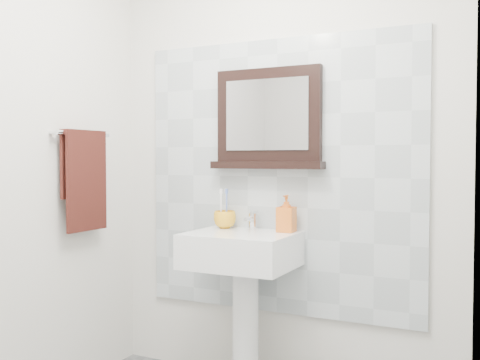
% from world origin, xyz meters
% --- Properties ---
extents(back_wall, '(2.00, 0.01, 2.50)m').
position_xyz_m(back_wall, '(0.00, 1.10, 1.25)').
color(back_wall, silver).
rests_on(back_wall, ground).
extents(right_wall, '(0.01, 2.20, 2.50)m').
position_xyz_m(right_wall, '(1.00, 0.00, 1.25)').
color(right_wall, silver).
rests_on(right_wall, ground).
extents(splashback, '(1.60, 0.02, 1.50)m').
position_xyz_m(splashback, '(0.00, 1.09, 1.15)').
color(splashback, '#B0BABE').
rests_on(splashback, back_wall).
extents(pedestal_sink, '(0.55, 0.44, 0.96)m').
position_xyz_m(pedestal_sink, '(-0.11, 0.87, 0.68)').
color(pedestal_sink, white).
rests_on(pedestal_sink, ground).
extents(toothbrush_cup, '(0.13, 0.13, 0.10)m').
position_xyz_m(toothbrush_cup, '(-0.28, 0.99, 0.91)').
color(toothbrush_cup, gold).
rests_on(toothbrush_cup, pedestal_sink).
extents(toothbrushes, '(0.05, 0.04, 0.21)m').
position_xyz_m(toothbrushes, '(-0.28, 0.99, 0.98)').
color(toothbrushes, white).
rests_on(toothbrushes, toothbrush_cup).
extents(soap_dispenser, '(0.09, 0.09, 0.20)m').
position_xyz_m(soap_dispenser, '(0.09, 1.00, 0.96)').
color(soap_dispenser, red).
rests_on(soap_dispenser, pedestal_sink).
extents(framed_mirror, '(0.64, 0.11, 0.55)m').
position_xyz_m(framed_mirror, '(-0.04, 1.06, 1.45)').
color(framed_mirror, black).
rests_on(framed_mirror, back_wall).
extents(towel_bar, '(0.07, 0.40, 0.03)m').
position_xyz_m(towel_bar, '(-0.95, 0.61, 1.38)').
color(towel_bar, silver).
rests_on(towel_bar, left_wall).
extents(hand_towel, '(0.06, 0.30, 0.55)m').
position_xyz_m(hand_towel, '(-0.94, 0.61, 1.17)').
color(hand_towel, '#34120E').
rests_on(hand_towel, towel_bar).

